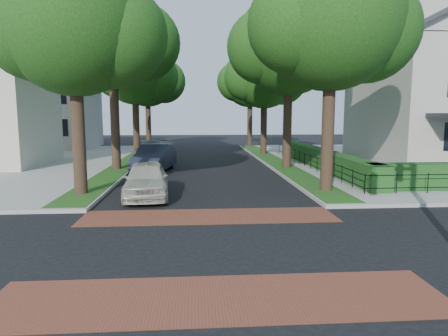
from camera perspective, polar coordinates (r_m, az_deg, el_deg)
The scene contains 19 objects.
ground at distance 11.26m, azimuth -1.56°, elevation -11.04°, with size 120.00×120.00×0.00m, color black.
crosswalk_far at distance 14.32m, azimuth -2.14°, elevation -6.91°, with size 9.00×2.20×0.01m, color brown.
crosswalk_near at distance 8.29m, azimuth -0.53°, elevation -18.11°, with size 9.00×2.20×0.01m, color brown.
grass_strip_ne at distance 30.52m, azimuth 7.00°, elevation 1.14°, with size 1.60×29.80×0.02m, color #184714.
grass_strip_nw at distance 30.35m, azimuth -13.43°, elevation 0.95°, with size 1.60×29.80×0.02m, color #184714.
tree_right_near at distance 19.31m, azimuth 15.20°, elevation 19.43°, with size 7.75×6.67×10.66m.
tree_right_mid at distance 26.96m, azimuth 9.39°, elevation 16.93°, with size 8.25×7.09×11.22m.
tree_right_far at distance 35.55m, azimuth 5.89°, elevation 12.97°, with size 7.25×6.23×9.74m.
tree_right_back at distance 44.45m, azimuth 3.85°, elevation 12.39°, with size 7.50×6.45×10.20m.
tree_left_near at distance 18.90m, azimuth -20.22°, elevation 18.38°, with size 7.50×6.45×10.20m.
tree_left_mid at distance 26.78m, azimuth -15.38°, elevation 17.61°, with size 8.00×6.88×11.48m.
tree_left_far at distance 35.39m, azimuth -12.44°, elevation 13.21°, with size 7.00×6.02×9.86m.
tree_left_back at distance 44.33m, azimuth -10.73°, elevation 12.48°, with size 7.75×6.66×10.44m.
hedge_main_road at distance 27.07m, azimuth 13.48°, elevation 1.41°, with size 1.00×18.00×1.20m, color #1E4919.
fence_main_road at distance 26.86m, azimuth 11.84°, elevation 1.09°, with size 0.06×18.00×0.90m, color black, non-canonical shape.
house_left_far at distance 45.24m, azimuth -23.80°, elevation 8.86°, with size 10.00×9.00×10.14m.
parked_car_front at distance 17.69m, azimuth -11.03°, elevation -1.64°, with size 1.86×4.62×1.58m, color beige.
parked_car_middle at distance 25.71m, azimuth -9.90°, elevation 1.42°, with size 1.81×5.19×1.71m, color #222533.
parked_car_rear at distance 29.31m, azimuth -10.23°, elevation 2.13°, with size 2.33×5.74×1.66m, color gray.
Camera 1 is at (-0.46, -10.65, 3.62)m, focal length 32.00 mm.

